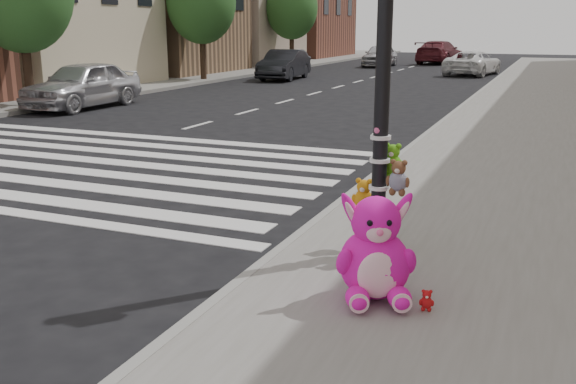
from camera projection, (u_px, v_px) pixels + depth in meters
The scene contains 15 objects.
ground at pixel (82, 288), 6.54m from camera, with size 120.00×120.00×0.00m, color black.
sidewalk_far at pixel (138, 82), 29.41m from camera, with size 6.00×80.00×0.14m, color slate.
curb_edge at pixel (424, 138), 14.88m from camera, with size 0.12×80.00×0.15m, color gray.
crosswalk at pixel (76, 158), 12.86m from camera, with size 11.00×6.00×0.01m, color silver, non-canonical shape.
bld_far_e at pixel (303, 1), 52.27m from camera, with size 6.00×10.00×9.00m, color brown.
signal_pole at pixel (383, 106), 6.75m from camera, with size 0.69×0.49×4.00m.
tree_far_b at pixel (201, 2), 29.44m from camera, with size 3.20×3.20×5.44m.
tree_far_c at pixel (292, 8), 39.27m from camera, with size 3.20×3.20×5.44m.
pink_bunny at pixel (375, 256), 5.83m from camera, with size 0.87×0.93×1.03m.
red_teddy at pixel (427, 300), 5.66m from camera, with size 0.14×0.09×0.20m, color red, non-canonical shape.
car_silver_far at pixel (82, 85), 20.57m from camera, with size 1.78×4.42×1.51m, color silver.
car_dark_far at pixel (284, 65), 31.51m from camera, with size 1.53×4.38×1.44m, color black.
car_white_near at pixel (473, 63), 34.30m from camera, with size 2.12×4.59×1.28m, color white.
car_maroon_near at pixel (439, 52), 44.60m from camera, with size 2.19×5.39×1.57m, color #571920.
car_silver_deep at pixel (380, 55), 41.46m from camera, with size 1.69×4.19×1.43m, color silver.
Camera 1 is at (4.28, -4.81, 2.59)m, focal length 40.00 mm.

